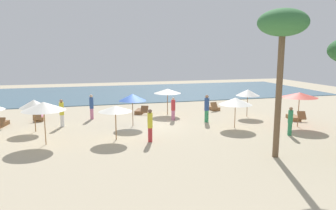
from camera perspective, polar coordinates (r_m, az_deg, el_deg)
The scene contains 23 objects.
ground_plane at distance 21.95m, azimuth -3.97°, elevation -3.64°, with size 60.00×60.00×0.00m, color #BCAD8E.
ocean_water at distance 38.52m, azimuth -8.78°, elevation 2.08°, with size 48.00×16.00×0.06m, color #476B7F.
umbrella_0 at distance 25.30m, azimuth 13.85°, elevation 2.14°, with size 1.78×1.78×2.09m.
umbrella_2 at distance 21.60m, azimuth -6.27°, elevation 1.34°, with size 1.82×1.82×2.17m.
umbrella_3 at distance 22.97m, azimuth 22.14°, elevation 1.65°, with size 2.30×2.30×2.29m.
umbrella_4 at distance 21.64m, azimuth -22.53°, elevation 0.20°, with size 1.72×1.72×2.01m.
umbrella_5 at distance 25.46m, azimuth -0.09°, elevation 2.47°, with size 2.13×2.13×2.03m.
umbrella_6 at distance 18.37m, azimuth -9.23°, elevation -0.65°, with size 1.89×1.89×1.96m.
umbrella_7 at distance 21.46m, azimuth 11.79°, elevation 0.67°, with size 2.17×2.17×1.99m.
umbrella_8 at distance 18.38m, azimuth -21.04°, elevation -0.21°, with size 2.28×2.28×2.33m.
lounger_0 at distance 24.29m, azimuth -27.41°, elevation -3.01°, with size 0.95×1.75×0.72m.
lounger_1 at distance 25.43m, azimuth -21.73°, elevation -2.07°, with size 0.71×1.73×0.69m.
lounger_2 at distance 26.22m, azimuth -4.89°, elevation -1.08°, with size 1.16×1.80×0.67m.
lounger_4 at distance 25.45m, azimuth 21.31°, elevation -2.04°, with size 0.99×1.76×0.72m.
lounger_5 at distance 27.89m, azimuth 7.84°, elevation -0.48°, with size 0.89×1.72×0.74m.
person_0 at distance 22.93m, azimuth 6.82°, elevation -0.57°, with size 0.39×0.39×1.95m.
person_1 at distance 17.92m, azimuth -3.17°, elevation -3.52°, with size 0.40×0.40×1.85m.
person_2 at distance 22.56m, azimuth -18.18°, elevation -1.28°, with size 0.41×0.41×1.84m.
person_3 at distance 23.48m, azimuth 0.92°, elevation -0.63°, with size 0.40×0.40×1.67m.
person_4 at distance 20.59m, azimuth 20.71°, elevation -2.61°, with size 0.37×0.37×1.73m.
person_5 at distance 24.44m, azimuth -13.30°, elevation -0.25°, with size 0.38×0.38×1.83m.
palm_0 at distance 15.77m, azimuth 19.52°, elevation 12.69°, with size 2.26×2.26×6.88m.
dog at distance 29.87m, azimuth 11.17°, elevation 0.13°, with size 0.46×0.79×0.36m.
Camera 1 is at (-4.00, -20.98, 5.05)m, focal length 34.66 mm.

